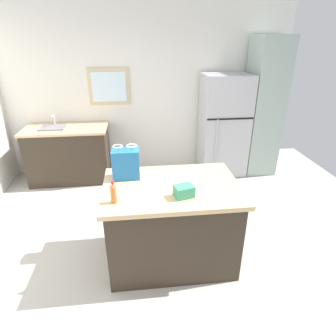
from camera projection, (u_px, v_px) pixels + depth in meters
ground at (164, 268)px, 3.01m from camera, size 6.46×6.46×0.00m
back_wall at (147, 92)px, 4.84m from camera, size 4.86×0.13×2.78m
kitchen_island at (171, 223)px, 2.98m from camera, size 1.36×0.95×0.91m
refrigerator at (224, 126)px, 4.84m from camera, size 0.78×0.67×1.72m
tall_cabinet at (263, 108)px, 4.79m from camera, size 0.52×0.60×2.29m
sink_counter at (69, 153)px, 4.73m from camera, size 1.32×0.69×1.11m
shopping_bag at (126, 164)px, 2.88m from camera, size 0.28×0.18×0.36m
small_box at (184, 191)px, 2.57m from camera, size 0.20×0.17×0.11m
bottle at (113, 193)px, 2.46m from camera, size 0.06×0.06×0.22m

